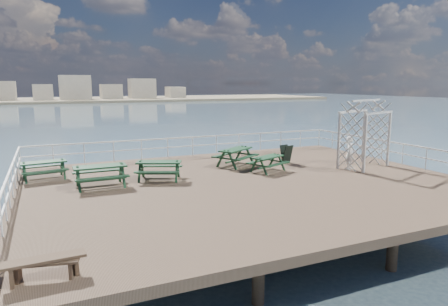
% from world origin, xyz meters
% --- Properties ---
extents(ground, '(18.00, 14.00, 0.30)m').
position_xyz_m(ground, '(0.00, 0.00, -0.15)').
color(ground, brown).
rests_on(ground, ground).
extents(sea_backdrop, '(300.00, 300.00, 9.20)m').
position_xyz_m(sea_backdrop, '(12.54, 134.07, -0.51)').
color(sea_backdrop, '#425C6F').
rests_on(sea_backdrop, ground).
extents(railing, '(17.77, 13.76, 1.10)m').
position_xyz_m(railing, '(-0.07, 2.57, 0.87)').
color(railing, white).
rests_on(railing, ground).
extents(picnic_table_a, '(1.98, 1.67, 0.88)m').
position_xyz_m(picnic_table_a, '(-7.80, 3.97, 0.57)').
color(picnic_table_a, '#14391F').
rests_on(picnic_table_a, ground).
extents(picnic_table_b, '(2.31, 2.13, 0.91)m').
position_xyz_m(picnic_table_b, '(-3.30, 1.87, 0.58)').
color(picnic_table_b, '#14391F').
rests_on(picnic_table_b, ground).
extents(picnic_table_c, '(2.53, 2.41, 0.97)m').
position_xyz_m(picnic_table_c, '(1.00, 3.26, 0.62)').
color(picnic_table_c, '#14391F').
rests_on(picnic_table_c, ground).
extents(picnic_table_d, '(2.03, 1.64, 0.98)m').
position_xyz_m(picnic_table_d, '(-5.74, 1.64, 0.63)').
color(picnic_table_d, '#14391F').
rests_on(picnic_table_d, ground).
extents(picnic_table_e, '(2.06, 1.89, 0.81)m').
position_xyz_m(picnic_table_e, '(1.79, 1.40, 0.52)').
color(picnic_table_e, '#14391F').
rests_on(picnic_table_e, ground).
extents(flat_bench_near, '(1.43, 0.63, 0.40)m').
position_xyz_m(flat_bench_near, '(-7.80, -5.80, 0.30)').
color(flat_bench_near, brown).
rests_on(flat_bench_near, ground).
extents(flat_bench_far, '(1.67, 0.47, 0.48)m').
position_xyz_m(flat_bench_far, '(-7.80, -5.80, 0.36)').
color(flat_bench_far, brown).
rests_on(flat_bench_far, ground).
extents(trellis_arbor, '(2.98, 2.21, 3.31)m').
position_xyz_m(trellis_arbor, '(6.58, 0.35, 1.47)').
color(trellis_arbor, white).
rests_on(trellis_arbor, ground).
extents(sandwich_board, '(0.68, 0.58, 0.95)m').
position_xyz_m(sandwich_board, '(3.67, 2.74, 0.46)').
color(sandwich_board, black).
rests_on(sandwich_board, ground).
extents(person, '(0.70, 0.65, 1.60)m').
position_xyz_m(person, '(5.57, 0.16, 0.80)').
color(person, white).
rests_on(person, ground).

